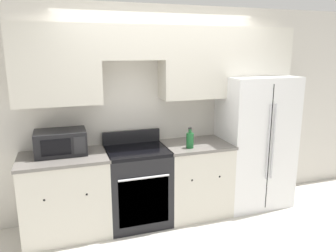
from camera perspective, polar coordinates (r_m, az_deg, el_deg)
The scene contains 8 objects.
ground_plane at distance 4.07m, azimuth 1.46°, elevation -17.34°, with size 12.00×12.00×0.00m, color beige.
wall_back at distance 4.10m, azimuth -0.93°, elevation 6.00°, with size 8.00×0.39×2.60m.
lower_cabinets_left at distance 3.94m, azimuth -17.38°, elevation -11.44°, with size 0.96×0.64×0.93m.
lower_cabinets_right at distance 4.25m, azimuth 4.82°, elevation -9.03°, with size 0.82×0.64×0.93m.
oven_range at distance 4.03m, azimuth -5.32°, elevation -10.27°, with size 0.72×0.65×1.09m.
refrigerator at distance 4.55m, azimuth 14.65°, elevation -2.54°, with size 0.92×0.75×1.74m.
microwave at distance 3.83m, azimuth -18.18°, elevation -2.72°, with size 0.55×0.38×0.27m.
bottle at distance 3.88m, azimuth 3.84°, elevation -2.41°, with size 0.09×0.09×0.25m.
Camera 1 is at (-1.21, -3.29, 2.06)m, focal length 35.00 mm.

